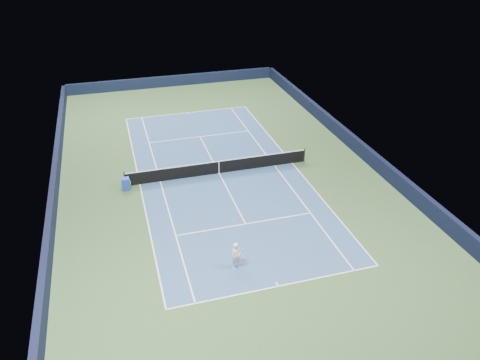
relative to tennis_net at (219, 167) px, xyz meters
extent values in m
plane|color=#304E2A|center=(0.00, 0.00, -0.50)|extent=(40.00, 40.00, 0.00)
cube|color=black|center=(0.00, 19.82, 0.05)|extent=(22.00, 0.35, 1.10)
cube|color=black|center=(10.82, 0.00, 0.05)|extent=(0.35, 40.00, 1.10)
cube|color=black|center=(-10.82, 0.00, 0.05)|extent=(0.35, 40.00, 1.10)
cube|color=#2C4D7D|center=(0.00, 0.00, -0.50)|extent=(10.97, 23.77, 0.01)
cube|color=white|center=(0.00, 11.88, -0.50)|extent=(10.97, 0.08, 0.00)
cube|color=white|center=(0.00, -11.88, -0.50)|extent=(10.97, 0.08, 0.00)
cube|color=white|center=(5.49, 0.00, -0.50)|extent=(0.08, 23.77, 0.00)
cube|color=white|center=(-5.49, 0.00, -0.50)|extent=(0.08, 23.77, 0.00)
cube|color=white|center=(4.12, 0.00, -0.50)|extent=(0.08, 23.77, 0.00)
cube|color=white|center=(-4.12, 0.00, -0.50)|extent=(0.08, 23.77, 0.00)
cube|color=white|center=(0.00, 6.40, -0.50)|extent=(8.23, 0.08, 0.00)
cube|color=white|center=(0.00, -6.40, -0.50)|extent=(8.23, 0.08, 0.00)
cube|color=white|center=(0.00, 0.00, -0.50)|extent=(0.08, 12.80, 0.00)
cube|color=white|center=(0.00, 11.73, -0.50)|extent=(0.08, 0.30, 0.00)
cube|color=white|center=(0.00, -11.73, -0.50)|extent=(0.08, 0.30, 0.00)
cylinder|color=black|center=(-6.40, 0.00, 0.03)|extent=(0.10, 0.10, 1.07)
cylinder|color=black|center=(6.40, 0.00, 0.03)|extent=(0.10, 0.10, 1.07)
cube|color=black|center=(0.00, 0.00, -0.05)|extent=(12.80, 0.03, 0.91)
cube|color=white|center=(0.00, 0.00, 0.44)|extent=(12.80, 0.04, 0.06)
cube|color=white|center=(0.00, 0.00, -0.05)|extent=(0.05, 0.04, 0.91)
cube|color=#1C3BA9|center=(-6.40, -0.41, -0.08)|extent=(0.52, 0.48, 0.84)
cube|color=white|center=(-6.11, -0.41, -0.05)|extent=(0.07, 0.37, 0.37)
imported|color=white|center=(-1.57, -9.98, 0.26)|extent=(0.61, 0.45, 1.51)
cylinder|color=pink|center=(-1.25, -10.03, 0.20)|extent=(0.03, 0.03, 0.25)
cylinder|color=black|center=(-1.25, -10.03, -0.04)|extent=(0.25, 0.02, 0.25)
cylinder|color=#CE85A4|center=(-1.25, -10.03, -0.04)|extent=(0.27, 0.02, 0.27)
sphere|color=yellow|center=(-1.47, -8.98, 1.73)|extent=(0.07, 0.07, 0.07)
camera|label=1|loc=(-6.61, -27.87, 15.31)|focal=35.00mm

